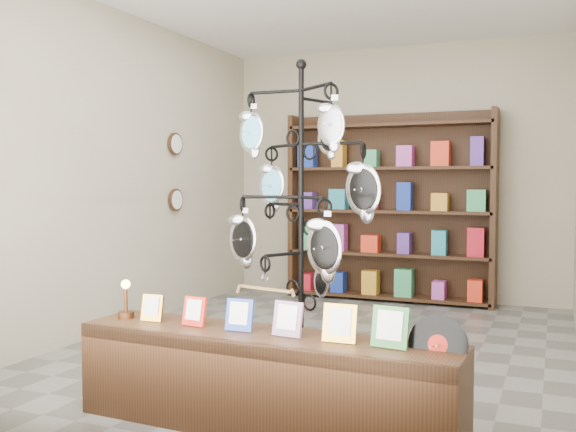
# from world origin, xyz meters

# --- Properties ---
(ground) EXTENTS (5.00, 5.00, 0.00)m
(ground) POSITION_xyz_m (0.00, 0.00, 0.00)
(ground) COLOR slate
(ground) RESTS_ON ground
(room_envelope) EXTENTS (5.00, 5.00, 5.00)m
(room_envelope) POSITION_xyz_m (0.00, 0.00, 1.85)
(room_envelope) COLOR #AFA68D
(room_envelope) RESTS_ON ground
(display_tree) EXTENTS (1.19, 1.17, 2.22)m
(display_tree) POSITION_xyz_m (0.20, -1.02, 1.28)
(display_tree) COLOR black
(display_tree) RESTS_ON ground
(front_shelf) EXTENTS (2.24, 0.55, 0.79)m
(front_shelf) POSITION_xyz_m (0.31, -1.88, 0.28)
(front_shelf) COLOR black
(front_shelf) RESTS_ON ground
(back_shelving) EXTENTS (2.42, 0.36, 2.20)m
(back_shelving) POSITION_xyz_m (0.00, 2.30, 1.03)
(back_shelving) COLOR black
(back_shelving) RESTS_ON ground
(wall_clocks) EXTENTS (0.03, 0.24, 0.84)m
(wall_clocks) POSITION_xyz_m (-1.97, 0.80, 1.50)
(wall_clocks) COLOR black
(wall_clocks) RESTS_ON ground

